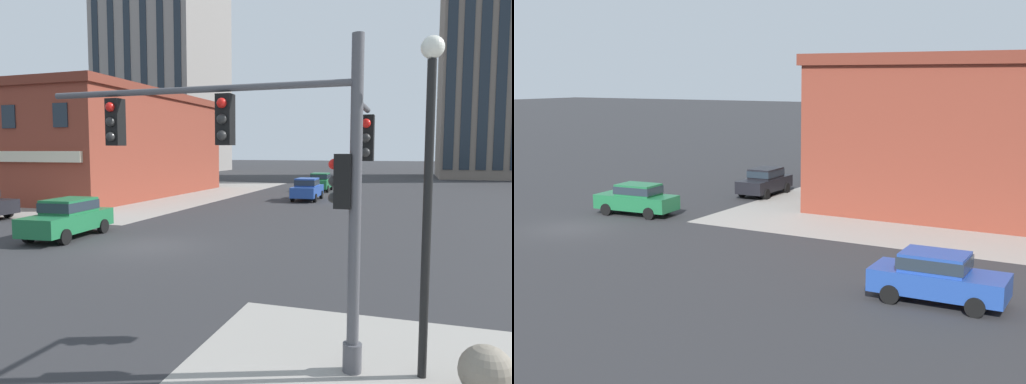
% 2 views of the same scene
% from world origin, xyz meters
% --- Properties ---
extents(ground_plane, '(320.00, 320.00, 0.00)m').
position_xyz_m(ground_plane, '(0.00, 0.00, 0.00)').
color(ground_plane, '#2D2D30').
extents(sidewalk_far_corner, '(32.00, 32.00, 0.02)m').
position_xyz_m(sidewalk_far_corner, '(-20.00, 20.00, 0.00)').
color(sidewalk_far_corner, gray).
rests_on(sidewalk_far_corner, ground).
extents(traffic_signal_main, '(6.14, 2.09, 5.61)m').
position_xyz_m(traffic_signal_main, '(7.67, -7.58, 3.47)').
color(traffic_signal_main, '#4C4C51').
rests_on(traffic_signal_main, ground).
extents(bollard_sphere_curb_a, '(0.81, 0.81, 0.81)m').
position_xyz_m(bollard_sphere_curb_a, '(10.90, -7.97, 0.41)').
color(bollard_sphere_curb_a, gray).
rests_on(bollard_sphere_curb_a, ground).
extents(street_lamp_corner_near, '(0.36, 0.36, 5.53)m').
position_xyz_m(street_lamp_corner_near, '(10.00, -7.61, 3.46)').
color(street_lamp_corner_near, black).
rests_on(street_lamp_corner_near, ground).
extents(car_main_northbound_near, '(1.99, 4.45, 1.68)m').
position_xyz_m(car_main_northbound_near, '(1.60, 26.97, 0.92)').
color(car_main_northbound_near, '#1E6B3D').
rests_on(car_main_northbound_near, ground).
extents(car_main_northbound_far, '(2.18, 4.54, 1.68)m').
position_xyz_m(car_main_northbound_far, '(-4.26, 0.56, 0.92)').
color(car_main_northbound_far, '#1E6B3D').
rests_on(car_main_northbound_far, ground).
extents(car_cross_westbound, '(1.97, 4.44, 1.68)m').
position_xyz_m(car_cross_westbound, '(2.20, 18.69, 0.92)').
color(car_cross_westbound, '#23479E').
rests_on(car_cross_westbound, ground).
extents(storefront_block_near_corner, '(21.19, 20.23, 8.53)m').
position_xyz_m(storefront_block_near_corner, '(-19.39, 17.88, 4.27)').
color(storefront_block_near_corner, brown).
rests_on(storefront_block_near_corner, ground).
extents(residential_tower_skyline_left, '(18.71, 19.08, 57.43)m').
position_xyz_m(residential_tower_skyline_left, '(-33.18, 59.42, 28.74)').
color(residential_tower_skyline_left, gray).
rests_on(residential_tower_skyline_left, ground).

